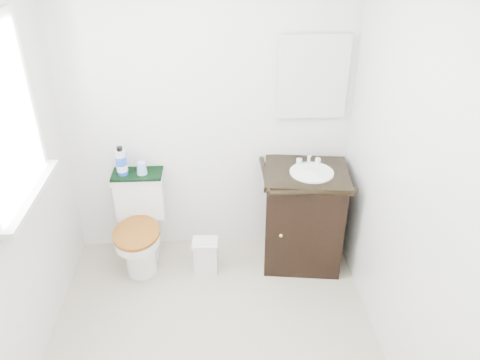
{
  "coord_description": "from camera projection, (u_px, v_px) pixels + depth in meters",
  "views": [
    {
      "loc": [
        0.05,
        -2.11,
        2.48
      ],
      "look_at": [
        0.22,
        0.75,
        0.85
      ],
      "focal_mm": 35.0,
      "sensor_mm": 36.0,
      "label": 1
    }
  ],
  "objects": [
    {
      "name": "soap_bar",
      "position": [
        304.0,
        163.0,
        3.57
      ],
      "size": [
        0.06,
        0.04,
        0.02
      ],
      "primitive_type": "ellipsoid",
      "color": "#176D72",
      "rests_on": "vanity"
    },
    {
      "name": "vanity",
      "position": [
        304.0,
        215.0,
        3.67
      ],
      "size": [
        0.69,
        0.61,
        0.92
      ],
      "color": "black",
      "rests_on": "floor"
    },
    {
      "name": "trash_bin",
      "position": [
        206.0,
        255.0,
        3.68
      ],
      "size": [
        0.2,
        0.17,
        0.29
      ],
      "color": "silver",
      "rests_on": "floor"
    },
    {
      "name": "toilet",
      "position": [
        141.0,
        227.0,
        3.71
      ],
      "size": [
        0.39,
        0.61,
        0.73
      ],
      "color": "white",
      "rests_on": "floor"
    },
    {
      "name": "mouthwash_bottle",
      "position": [
        121.0,
        162.0,
        3.54
      ],
      "size": [
        0.08,
        0.08,
        0.23
      ],
      "color": "blue",
      "rests_on": "towel"
    },
    {
      "name": "wall_back",
      "position": [
        207.0,
        111.0,
        3.51
      ],
      "size": [
        2.4,
        0.0,
        2.4
      ],
      "primitive_type": "plane",
      "rotation": [
        1.57,
        0.0,
        0.0
      ],
      "color": "silver",
      "rests_on": "ground"
    },
    {
      "name": "floor",
      "position": [
        213.0,
        350.0,
        3.06
      ],
      "size": [
        2.4,
        2.4,
        0.0
      ],
      "primitive_type": "plane",
      "color": "#B3AB90",
      "rests_on": "ground"
    },
    {
      "name": "wall_right",
      "position": [
        411.0,
        187.0,
        2.52
      ],
      "size": [
        0.0,
        2.4,
        2.4
      ],
      "primitive_type": "plane",
      "rotation": [
        1.57,
        0.0,
        -1.57
      ],
      "color": "silver",
      "rests_on": "ground"
    },
    {
      "name": "mirror",
      "position": [
        313.0,
        77.0,
        3.4
      ],
      "size": [
        0.5,
        0.02,
        0.6
      ],
      "primitive_type": "cube",
      "color": "silver",
      "rests_on": "wall_back"
    },
    {
      "name": "window",
      "position": [
        1.0,
        118.0,
        2.45
      ],
      "size": [
        0.02,
        0.7,
        0.9
      ],
      "primitive_type": "cube",
      "color": "white",
      "rests_on": "wall_left"
    },
    {
      "name": "cup",
      "position": [
        142.0,
        168.0,
        3.57
      ],
      "size": [
        0.08,
        0.08,
        0.1
      ],
      "primitive_type": "cone",
      "color": "#8AB0E3",
      "rests_on": "towel"
    },
    {
      "name": "towel",
      "position": [
        137.0,
        174.0,
        3.61
      ],
      "size": [
        0.39,
        0.22,
        0.02
      ],
      "primitive_type": "cube",
      "color": "black",
      "rests_on": "toilet"
    }
  ]
}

